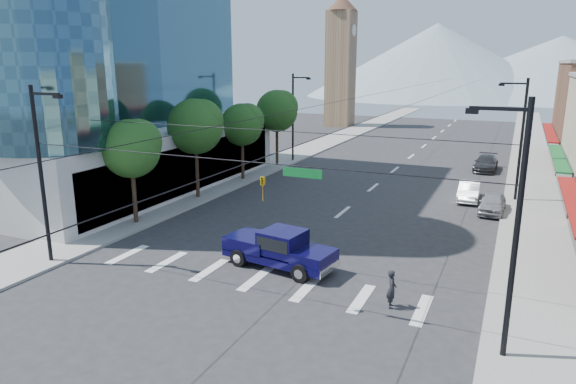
# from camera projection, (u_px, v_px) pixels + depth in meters

# --- Properties ---
(ground) EXTENTS (160.00, 160.00, 0.00)m
(ground) POSITION_uv_depth(u_px,v_px,m) (244.00, 292.00, 23.05)
(ground) COLOR #28282B
(ground) RESTS_ON ground
(sidewalk_left) EXTENTS (4.00, 120.00, 0.15)m
(sidewalk_left) POSITION_uv_depth(u_px,v_px,m) (316.00, 146.00, 63.19)
(sidewalk_left) COLOR gray
(sidewalk_left) RESTS_ON ground
(sidewalk_right) EXTENTS (4.00, 120.00, 0.15)m
(sidewalk_right) POSITION_uv_depth(u_px,v_px,m) (530.00, 161.00, 53.63)
(sidewalk_right) COLOR gray
(sidewalk_right) RESTS_ON ground
(office_tower) EXTENTS (29.50, 27.00, 30.00)m
(office_tower) POSITION_uv_depth(u_px,v_px,m) (43.00, 8.00, 42.23)
(office_tower) COLOR #B7B7B2
(office_tower) RESTS_ON ground
(clock_tower) EXTENTS (4.80, 4.80, 20.40)m
(clock_tower) POSITION_uv_depth(u_px,v_px,m) (341.00, 59.00, 81.86)
(clock_tower) COLOR #8C6B4C
(clock_tower) RESTS_ON ground
(mountain_left) EXTENTS (80.00, 80.00, 22.00)m
(mountain_left) POSITION_uv_depth(u_px,v_px,m) (436.00, 60.00, 159.01)
(mountain_left) COLOR gray
(mountain_left) RESTS_ON ground
(mountain_right) EXTENTS (90.00, 90.00, 18.00)m
(mountain_right) POSITION_uv_depth(u_px,v_px,m) (560.00, 67.00, 154.41)
(mountain_right) COLOR gray
(mountain_right) RESTS_ON ground
(tree_near) EXTENTS (3.65, 3.64, 6.71)m
(tree_near) POSITION_uv_depth(u_px,v_px,m) (133.00, 147.00, 31.64)
(tree_near) COLOR black
(tree_near) RESTS_ON ground
(tree_midnear) EXTENTS (4.09, 4.09, 7.52)m
(tree_midnear) POSITION_uv_depth(u_px,v_px,m) (197.00, 125.00, 37.68)
(tree_midnear) COLOR black
(tree_midnear) RESTS_ON ground
(tree_midfar) EXTENTS (3.65, 3.64, 6.71)m
(tree_midfar) POSITION_uv_depth(u_px,v_px,m) (244.00, 123.00, 44.02)
(tree_midfar) COLOR black
(tree_midfar) RESTS_ON ground
(tree_far) EXTENTS (4.09, 4.09, 7.52)m
(tree_far) POSITION_uv_depth(u_px,v_px,m) (278.00, 110.00, 50.06)
(tree_far) COLOR black
(tree_far) RESTS_ON ground
(signal_rig) EXTENTS (21.80, 0.20, 9.00)m
(signal_rig) POSITION_uv_depth(u_px,v_px,m) (234.00, 198.00, 20.96)
(signal_rig) COLOR black
(signal_rig) RESTS_ON ground
(lamp_pole_nw) EXTENTS (2.00, 0.25, 9.00)m
(lamp_pole_nw) POSITION_uv_depth(u_px,v_px,m) (294.00, 114.00, 52.63)
(lamp_pole_nw) COLOR black
(lamp_pole_nw) RESTS_ON ground
(lamp_pole_ne) EXTENTS (2.00, 0.25, 9.00)m
(lamp_pole_ne) POSITION_uv_depth(u_px,v_px,m) (520.00, 135.00, 37.06)
(lamp_pole_ne) COLOR black
(lamp_pole_ne) RESTS_ON ground
(pickup_truck) EXTENTS (6.06, 2.93, 1.97)m
(pickup_truck) POSITION_uv_depth(u_px,v_px,m) (279.00, 248.00, 25.64)
(pickup_truck) COLOR #0A073A
(pickup_truck) RESTS_ON ground
(pedestrian) EXTENTS (0.56, 0.70, 1.66)m
(pedestrian) POSITION_uv_depth(u_px,v_px,m) (392.00, 289.00, 21.43)
(pedestrian) COLOR black
(pedestrian) RESTS_ON ground
(parked_car_near) EXTENTS (1.76, 4.12, 1.39)m
(parked_car_near) POSITION_uv_depth(u_px,v_px,m) (492.00, 203.00, 35.12)
(parked_car_near) COLOR #9C9B9F
(parked_car_near) RESTS_ON ground
(parked_car_mid) EXTENTS (1.58, 4.25, 1.39)m
(parked_car_mid) POSITION_uv_depth(u_px,v_px,m) (469.00, 191.00, 38.41)
(parked_car_mid) COLOR white
(parked_car_mid) RESTS_ON ground
(parked_car_far) EXTENTS (2.13, 5.00, 1.44)m
(parked_car_far) POSITION_uv_depth(u_px,v_px,m) (486.00, 163.00, 49.02)
(parked_car_far) COLOR #2E2E31
(parked_car_far) RESTS_ON ground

